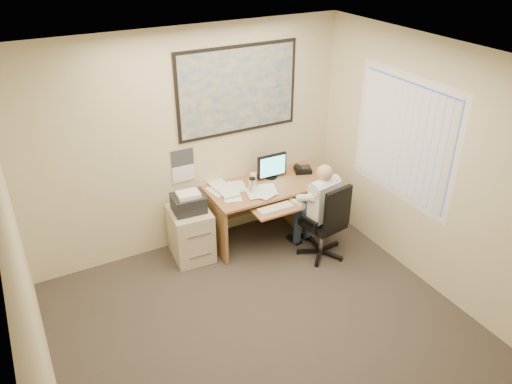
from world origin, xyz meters
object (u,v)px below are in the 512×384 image
person (322,211)px  desk (290,198)px  office_chair (324,236)px  filing_cabinet (190,229)px

person → desk: bearing=81.6°
desk → office_chair: bearing=-89.3°
desk → office_chair: 0.77m
desk → office_chair: size_ratio=1.59×
desk → filing_cabinet: size_ratio=1.78×
filing_cabinet → desk: bearing=3.4°
filing_cabinet → office_chair: bearing=-24.5°
filing_cabinet → person: (1.43, -0.70, 0.22)m
filing_cabinet → person: size_ratio=0.74×
desk → filing_cabinet: 1.41m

